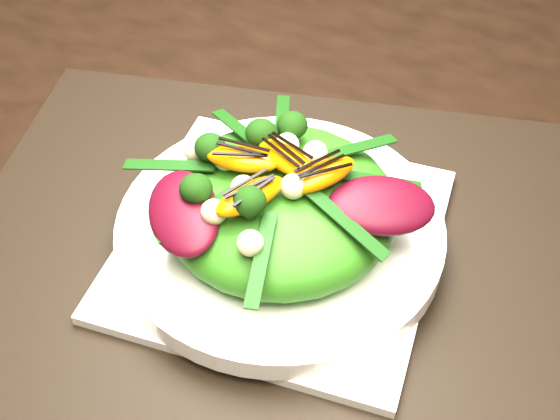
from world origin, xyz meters
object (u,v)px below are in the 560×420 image
at_px(lettuce_mound, 280,205).
at_px(orange_segment, 262,159).
at_px(salad_bowl, 280,231).
at_px(dining_table, 458,242).
at_px(plate_base, 280,242).
at_px(placemat, 280,248).

xyz_separation_m(lettuce_mound, orange_segment, (-0.02, 0.01, 0.04)).
bearing_deg(lettuce_mound, salad_bowl, 90.00).
distance_m(dining_table, orange_segment, 0.21).
distance_m(dining_table, plate_base, 0.17).
relative_size(dining_table, plate_base, 6.24).
distance_m(plate_base, orange_segment, 0.09).
bearing_deg(dining_table, placemat, -143.94).
distance_m(dining_table, salad_bowl, 0.17).
bearing_deg(plate_base, salad_bowl, 90.00).
xyz_separation_m(plate_base, orange_segment, (-0.02, 0.01, 0.09)).
height_order(plate_base, lettuce_mound, lettuce_mound).
height_order(dining_table, plate_base, dining_table).
xyz_separation_m(placemat, salad_bowl, (0.00, 0.00, 0.02)).
height_order(salad_bowl, orange_segment, orange_segment).
distance_m(plate_base, lettuce_mound, 0.05).
bearing_deg(dining_table, plate_base, -143.94).
relative_size(dining_table, lettuce_mound, 8.40).
bearing_deg(placemat, plate_base, 0.00).
xyz_separation_m(placemat, lettuce_mound, (0.00, 0.00, 0.05)).
bearing_deg(placemat, orange_segment, 164.67).
distance_m(placemat, orange_segment, 0.09).
distance_m(salad_bowl, orange_segment, 0.07).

